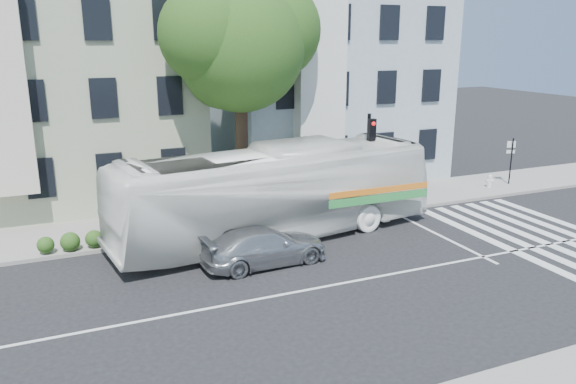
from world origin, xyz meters
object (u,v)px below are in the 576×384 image
traffic_signal (369,151)px  bus (277,192)px  fire_hydrant (490,181)px  sedan (264,246)px

traffic_signal → bus: bearing=-165.7°
bus → fire_hydrant: size_ratio=19.67×
bus → sedan: (-1.47, -2.45, -1.22)m
fire_hydrant → traffic_signal: bearing=-170.1°
sedan → bus: bearing=-34.5°
traffic_signal → fire_hydrant: (8.44, 1.48, -2.52)m
sedan → fire_hydrant: bearing=-75.3°
sedan → fire_hydrant: (14.69, 4.82, -0.17)m
traffic_signal → fire_hydrant: size_ratio=6.79×
bus → sedan: bus is taller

